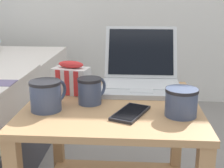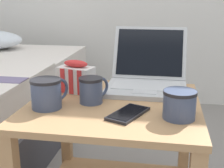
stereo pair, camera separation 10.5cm
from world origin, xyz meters
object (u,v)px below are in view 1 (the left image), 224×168
laptop (141,75)px  mug_mid_center (46,94)px  cell_phone (130,113)px  mug_front_right (182,100)px  mug_front_left (90,89)px  snack_bag (71,79)px

laptop → mug_mid_center: bearing=-136.3°
laptop → cell_phone: (-0.04, -0.32, -0.04)m
mug_front_right → cell_phone: size_ratio=0.72×
mug_front_right → mug_mid_center: size_ratio=0.94×
mug_front_left → mug_front_right: mug_front_left is taller
mug_mid_center → cell_phone: size_ratio=0.77×
cell_phone → mug_front_right: bearing=0.4°
mug_front_right → mug_front_left: bearing=162.4°
mug_front_right → mug_mid_center: 0.44m
mug_front_right → snack_bag: (-0.39, 0.21, 0.01)m
laptop → mug_mid_center: 0.44m
snack_bag → cell_phone: snack_bag is taller
snack_bag → cell_phone: (0.23, -0.21, -0.05)m
mug_front_right → mug_mid_center: mug_mid_center is taller
mug_mid_center → mug_front_left: bearing=29.7°
mug_front_left → snack_bag: snack_bag is taller
mug_front_left → mug_mid_center: size_ratio=0.82×
mug_front_right → cell_phone: (-0.16, -0.00, -0.05)m
mug_mid_center → laptop: bearing=43.7°
mug_mid_center → snack_bag: 0.20m
mug_front_right → snack_bag: size_ratio=0.85×
laptop → mug_front_left: (-0.18, -0.23, 0.00)m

